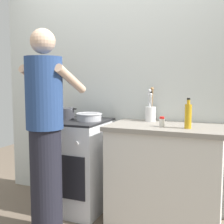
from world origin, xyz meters
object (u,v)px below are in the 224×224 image
at_px(utensil_crock, 151,112).
at_px(spice_bottle, 162,122).
at_px(stove_range, 76,164).
at_px(pot, 66,113).
at_px(oil_bottle, 188,116).
at_px(person, 45,133).
at_px(mixing_bowl, 89,116).

relative_size(utensil_crock, spice_bottle, 3.83).
distance_m(stove_range, pot, 0.53).
xyz_separation_m(utensil_crock, spice_bottle, (0.18, -0.28, -0.05)).
bearing_deg(oil_bottle, person, -157.08).
bearing_deg(spice_bottle, utensil_crock, 121.92).
bearing_deg(pot, utensil_crock, 10.75).
height_order(mixing_bowl, spice_bottle, spice_bottle).
bearing_deg(stove_range, utensil_crock, 15.73).
distance_m(utensil_crock, person, 1.02).
bearing_deg(spice_bottle, stove_range, 174.63).
xyz_separation_m(pot, utensil_crock, (0.85, 0.16, 0.04)).
xyz_separation_m(mixing_bowl, oil_bottle, (0.96, -0.11, 0.06)).
xyz_separation_m(mixing_bowl, utensil_crock, (0.57, 0.19, 0.05)).
height_order(mixing_bowl, oil_bottle, oil_bottle).
bearing_deg(pot, oil_bottle, -6.04).
height_order(stove_range, pot, pot).
relative_size(pot, oil_bottle, 0.99).
bearing_deg(person, utensil_crock, 47.60).
bearing_deg(mixing_bowl, person, -101.61).
bearing_deg(oil_bottle, utensil_crock, 143.41).
bearing_deg(spice_bottle, person, -151.54).
height_order(stove_range, utensil_crock, utensil_crock).
bearing_deg(utensil_crock, mixing_bowl, -161.82).
height_order(pot, spice_bottle, pot).
xyz_separation_m(pot, oil_bottle, (1.24, -0.13, 0.05)).
relative_size(stove_range, oil_bottle, 3.58).
bearing_deg(person, oil_bottle, 22.92).
xyz_separation_m(stove_range, oil_bottle, (1.10, -0.09, 0.56)).
bearing_deg(oil_bottle, spice_bottle, 177.35).
distance_m(stove_range, oil_bottle, 1.24).
bearing_deg(pot, person, -74.28).
distance_m(utensil_crock, oil_bottle, 0.49).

